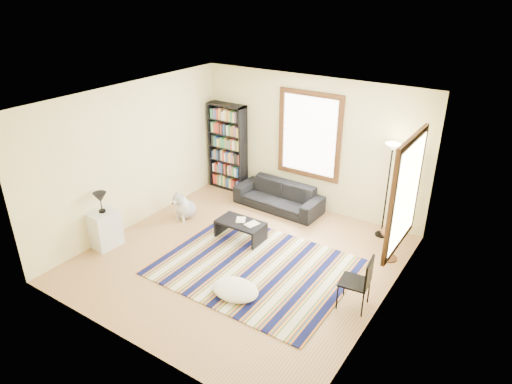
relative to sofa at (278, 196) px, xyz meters
The scene contains 21 objects.
floor 2.12m from the sofa, 77.57° to the right, with size 5.00×5.00×0.10m, color tan.
ceiling 3.32m from the sofa, 77.57° to the right, with size 5.00×5.00×0.10m, color white.
wall_back 1.31m from the sofa, 47.90° to the left, with size 5.00×0.10×2.80m, color beige.
wall_front 4.76m from the sofa, 84.39° to the right, with size 5.00×0.10×2.80m, color beige.
wall_left 3.14m from the sofa, 135.67° to the right, with size 0.10×5.00×2.80m, color beige.
wall_right 3.80m from the sofa, 34.33° to the right, with size 0.10×5.00×2.80m, color beige.
window_back 1.46m from the sofa, 42.91° to the left, with size 1.20×0.06×1.60m, color white.
window_right 3.44m from the sofa, 23.16° to the right, with size 0.06×1.20×1.60m, color white.
rug 2.31m from the sofa, 68.94° to the right, with size 3.15×2.52×0.02m, color #0B103B.
sofa is the anchor object (origin of this frame).
bookshelf 1.71m from the sofa, 169.95° to the left, with size 0.90×0.30×2.00m, color black.
coffee_table 1.50m from the sofa, 87.49° to the right, with size 0.90×0.50×0.36m, color black.
book_a 1.49m from the sofa, 91.33° to the right, with size 0.23×0.17×0.02m, color beige.
book_b 1.46m from the sofa, 81.50° to the right, with size 0.19×0.26×0.02m, color beige.
floor_cushion 3.09m from the sofa, 71.57° to the right, with size 0.78×0.58×0.19m, color white.
floor_lamp 2.35m from the sofa, ahead, with size 0.30×0.30×1.86m, color black, non-canonical shape.
side_table 2.72m from the sofa, 13.06° to the right, with size 0.40×0.40×0.54m, color #4D2913.
folding_chair 3.39m from the sofa, 39.81° to the right, with size 0.42×0.40×0.86m, color black.
white_cabinet 3.57m from the sofa, 121.15° to the right, with size 0.38×0.50×0.70m, color silver.
table_lamp 3.63m from the sofa, 121.15° to the right, with size 0.24×0.24×0.38m, color black, non-canonical shape.
dog 1.97m from the sofa, 133.98° to the right, with size 0.43×0.60×0.60m, color #BBBBBB, non-canonical shape.
Camera 1 is at (3.98, -5.52, 4.49)m, focal length 32.00 mm.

